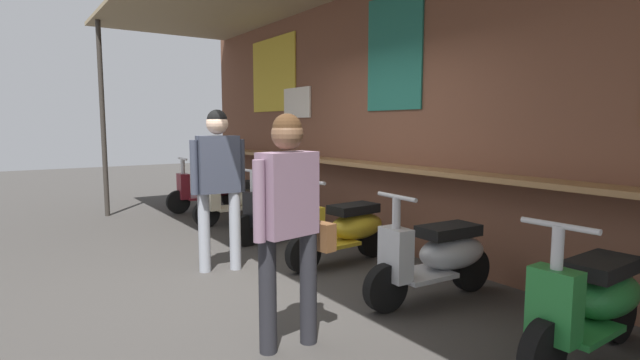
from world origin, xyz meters
TOP-DOWN VIEW (x-y plane):
  - ground_plane at (0.00, 0.00)m, footprint 29.69×29.69m
  - market_stall_facade at (-0.00, 1.80)m, footprint 10.60×2.82m
  - scooter_maroon at (-3.97, 1.08)m, footprint 0.46×1.40m
  - scooter_cream at (-2.67, 1.08)m, footprint 0.46×1.40m
  - scooter_black at (-1.29, 1.08)m, footprint 0.46×1.40m
  - scooter_yellow at (0.05, 1.08)m, footprint 0.49×1.40m
  - scooter_silver at (1.39, 1.08)m, footprint 0.48×1.40m
  - scooter_green at (2.71, 1.08)m, footprint 0.46×1.40m
  - shopper_with_handbag at (1.46, -0.47)m, footprint 0.34×0.65m
  - shopper_browsing at (-0.47, -0.18)m, footprint 0.24×0.57m

SIDE VIEW (x-z plane):
  - ground_plane at x=0.00m, z-range 0.00..0.00m
  - scooter_maroon at x=-3.97m, z-range -0.10..0.87m
  - scooter_cream at x=-2.67m, z-range -0.10..0.87m
  - scooter_black at x=-1.29m, z-range -0.10..0.87m
  - scooter_yellow at x=0.05m, z-range -0.10..0.87m
  - scooter_silver at x=1.39m, z-range -0.10..0.87m
  - scooter_green at x=2.71m, z-range -0.10..0.87m
  - shopper_with_handbag at x=1.46m, z-range 0.16..1.77m
  - shopper_browsing at x=-0.47m, z-range 0.20..1.89m
  - market_stall_facade at x=0.00m, z-range 0.23..3.58m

